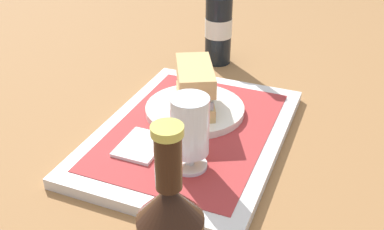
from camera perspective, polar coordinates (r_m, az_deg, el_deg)
name	(u,v)px	position (r m, az deg, el deg)	size (l,w,h in m)	color
ground_plane	(192,138)	(0.82, 0.00, -3.01)	(3.00, 3.00, 0.00)	olive
tray	(192,134)	(0.81, 0.00, -2.42)	(0.44, 0.32, 0.02)	silver
placemat	(192,129)	(0.81, 0.00, -1.79)	(0.38, 0.27, 0.00)	#9E2D2D
plate	(195,109)	(0.85, 0.37, 0.74)	(0.19, 0.19, 0.01)	silver
sandwich	(195,87)	(0.82, 0.40, 3.63)	(0.14, 0.12, 0.08)	tan
beer_glass	(190,131)	(0.67, -0.28, -2.07)	(0.06, 0.06, 0.12)	silver
napkin_folded	(141,145)	(0.76, -6.56, -3.91)	(0.09, 0.07, 0.01)	white
second_bottle	(219,22)	(1.08, 3.45, 11.91)	(0.07, 0.07, 0.27)	black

